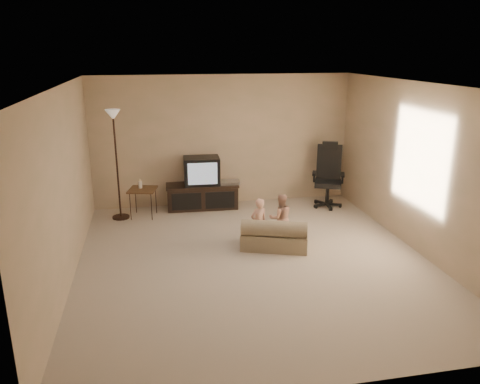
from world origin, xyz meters
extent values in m
plane|color=beige|center=(0.00, 0.00, 0.00)|extent=(5.50, 5.50, 0.00)
plane|color=white|center=(0.00, 0.00, 2.50)|extent=(5.50, 5.50, 0.00)
plane|color=#CDAB8E|center=(0.00, 2.75, 1.25)|extent=(5.00, 0.00, 5.00)
plane|color=#CDAB8E|center=(0.00, -2.75, 1.25)|extent=(5.00, 0.00, 5.00)
plane|color=#CDAB8E|center=(-2.50, 0.00, 1.25)|extent=(0.00, 5.50, 5.50)
plane|color=#CDAB8E|center=(2.50, 0.00, 1.25)|extent=(0.00, 5.50, 5.50)
cube|color=black|center=(-0.45, 2.49, 0.21)|extent=(1.35, 0.53, 0.43)
cube|color=black|center=(-0.45, 2.49, 0.46)|extent=(1.39, 0.57, 0.04)
cube|color=black|center=(-0.78, 2.26, 0.22)|extent=(0.55, 0.04, 0.32)
cube|color=black|center=(-0.15, 2.23, 0.22)|extent=(0.55, 0.04, 0.32)
cube|color=black|center=(-0.45, 2.51, 0.74)|extent=(0.69, 0.50, 0.52)
cube|color=white|center=(-0.46, 2.27, 0.74)|extent=(0.55, 0.03, 0.41)
cube|color=silver|center=(0.07, 2.42, 0.50)|extent=(0.39, 0.28, 0.06)
cylinder|color=black|center=(1.93, 2.09, 0.25)|extent=(0.07, 0.07, 0.39)
cube|color=black|center=(1.93, 2.09, 0.47)|extent=(0.64, 0.64, 0.09)
cube|color=black|center=(2.02, 2.31, 0.84)|extent=(0.50, 0.34, 0.69)
cube|color=black|center=(2.02, 2.31, 1.16)|extent=(0.31, 0.20, 0.16)
cube|color=black|center=(1.68, 2.19, 0.66)|extent=(0.17, 0.28, 0.04)
cube|color=black|center=(2.18, 1.99, 0.66)|extent=(0.17, 0.28, 0.04)
cube|color=brown|center=(-1.57, 2.20, 0.51)|extent=(0.57, 0.57, 0.03)
cylinder|color=black|center=(-1.80, 2.06, 0.26)|extent=(0.01, 0.01, 0.52)
cylinder|color=black|center=(-1.43, 1.98, 0.26)|extent=(0.01, 0.01, 0.52)
cylinder|color=black|center=(-1.71, 2.43, 0.26)|extent=(0.01, 0.01, 0.52)
cylinder|color=black|center=(-1.34, 2.35, 0.26)|extent=(0.01, 0.01, 0.52)
cylinder|color=beige|center=(-1.61, 2.25, 0.60)|extent=(0.07, 0.07, 0.13)
cone|color=beige|center=(-1.61, 2.25, 0.69)|extent=(0.05, 0.05, 0.05)
cylinder|color=black|center=(-1.98, 2.20, 0.02)|extent=(0.31, 0.31, 0.03)
cylinder|color=black|center=(-1.98, 2.20, 0.94)|extent=(0.03, 0.03, 1.85)
cone|color=beige|center=(-1.98, 2.20, 1.88)|extent=(0.26, 0.26, 0.17)
cube|color=gray|center=(0.42, 0.40, 0.13)|extent=(1.13, 0.85, 0.26)
cylinder|color=gray|center=(0.36, 0.24, 0.37)|extent=(1.01, 0.55, 0.24)
imported|color=tan|center=(0.18, 0.48, 0.39)|extent=(0.34, 0.29, 0.78)
imported|color=tan|center=(0.57, 0.63, 0.39)|extent=(0.38, 0.21, 0.78)
camera|label=1|loc=(-1.39, -6.07, 2.95)|focal=35.00mm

